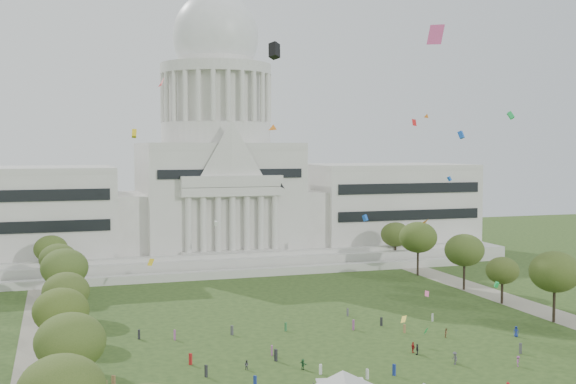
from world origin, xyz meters
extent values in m
plane|color=#2B421A|center=(0.00, 0.00, 0.00)|extent=(400.00, 400.00, 0.00)
cube|color=beige|center=(0.00, 115.00, 2.00)|extent=(160.00, 60.00, 4.00)
cube|color=beige|center=(0.00, 82.00, 1.00)|extent=(130.00, 3.00, 2.00)
cube|color=beige|center=(0.00, 90.00, 2.50)|extent=(140.00, 3.00, 5.00)
cube|color=beige|center=(-55.00, 114.00, 15.00)|extent=(50.00, 34.00, 22.00)
cube|color=beige|center=(55.00, 114.00, 15.00)|extent=(50.00, 34.00, 22.00)
cube|color=beige|center=(-27.00, 112.00, 12.00)|extent=(12.00, 26.00, 16.00)
cube|color=beige|center=(27.00, 112.00, 12.00)|extent=(12.00, 26.00, 16.00)
cube|color=beige|center=(0.00, 114.00, 18.00)|extent=(44.00, 38.00, 28.00)
cube|color=beige|center=(0.00, 94.00, 21.20)|extent=(28.00, 3.00, 2.40)
cube|color=black|center=(-55.00, 96.80, 17.00)|extent=(46.00, 0.40, 11.00)
cube|color=black|center=(55.00, 96.80, 17.00)|extent=(46.00, 0.40, 11.00)
cylinder|color=beige|center=(0.00, 114.00, 37.40)|extent=(32.00, 32.00, 6.00)
cylinder|color=beige|center=(0.00, 114.00, 47.40)|extent=(28.00, 28.00, 14.00)
cylinder|color=beige|center=(0.00, 114.00, 55.90)|extent=(32.40, 32.40, 3.00)
cylinder|color=beige|center=(0.00, 114.00, 61.40)|extent=(22.00, 22.00, 8.00)
ellipsoid|color=silver|center=(0.00, 114.00, 65.40)|extent=(25.00, 25.00, 26.20)
cube|color=gray|center=(-48.00, 30.00, 0.02)|extent=(8.00, 160.00, 0.04)
cube|color=gray|center=(48.00, 30.00, 0.02)|extent=(8.00, 160.00, 0.04)
ellipsoid|color=#3C521D|center=(-44.07, -2.96, 8.97)|extent=(8.86, 8.86, 7.25)
cylinder|color=black|center=(-45.04, 17.30, 2.73)|extent=(0.56, 0.56, 5.47)
ellipsoid|color=#3B4F16|center=(-45.04, 17.30, 8.53)|extent=(8.42, 8.42, 6.89)
cylinder|color=black|center=(44.17, 17.44, 3.10)|extent=(0.56, 0.56, 6.20)
ellipsoid|color=#384B19|center=(44.17, 17.44, 9.68)|extent=(9.55, 9.55, 7.82)
cylinder|color=black|center=(-44.09, 33.92, 2.64)|extent=(0.56, 0.56, 5.27)
ellipsoid|color=#3C4C1D|center=(-44.09, 33.92, 8.23)|extent=(8.12, 8.12, 6.65)
cylinder|color=black|center=(44.40, 34.48, 2.28)|extent=(0.56, 0.56, 4.56)
ellipsoid|color=#384618|center=(44.40, 34.48, 7.11)|extent=(7.01, 7.01, 5.74)
cylinder|color=black|center=(-44.08, 52.42, 3.02)|extent=(0.56, 0.56, 6.03)
ellipsoid|color=#3A511E|center=(-44.08, 52.42, 9.41)|extent=(9.29, 9.29, 7.60)
cylinder|color=black|center=(44.76, 50.04, 2.98)|extent=(0.56, 0.56, 5.97)
ellipsoid|color=#354C1A|center=(44.76, 50.04, 9.31)|extent=(9.19, 9.19, 7.52)
cylinder|color=black|center=(-45.22, 71.01, 2.70)|extent=(0.56, 0.56, 5.41)
ellipsoid|color=#374A1C|center=(-45.22, 71.01, 8.44)|extent=(8.33, 8.33, 6.81)
cylinder|color=black|center=(43.49, 70.19, 3.19)|extent=(0.56, 0.56, 6.37)
ellipsoid|color=#344B17|center=(43.49, 70.19, 9.94)|extent=(9.82, 9.82, 8.03)
cylinder|color=black|center=(-46.87, 89.14, 2.66)|extent=(0.56, 0.56, 5.32)
ellipsoid|color=#374E19|center=(-46.87, 89.14, 8.29)|extent=(8.19, 8.19, 6.70)
cylinder|color=black|center=(45.96, 88.13, 2.73)|extent=(0.56, 0.56, 5.47)
ellipsoid|color=#344718|center=(45.96, 88.13, 8.53)|extent=(8.42, 8.42, 6.89)
pyramid|color=silver|center=(-11.03, -11.88, 3.86)|extent=(10.55, 10.55, 2.09)
imported|color=navy|center=(30.93, 10.59, 0.94)|extent=(1.08, 1.06, 1.88)
imported|color=olive|center=(19.03, 13.90, 0.81)|extent=(0.91, 0.90, 1.62)
imported|color=#4C4C51|center=(12.19, -0.29, 0.98)|extent=(0.71, 1.30, 1.97)
imported|color=#26262B|center=(9.17, 6.08, 0.89)|extent=(0.85, 1.16, 1.78)
imported|color=#33723F|center=(-10.75, 4.48, 0.80)|extent=(1.11, 1.60, 1.61)
imported|color=#4C4C51|center=(-18.81, 6.97, 0.74)|extent=(0.83, 0.79, 1.47)
imported|color=#994C8C|center=(20.75, -4.22, 0.82)|extent=(1.15, 1.13, 1.64)
imported|color=#B21E1E|center=(9.08, 7.32, 0.89)|extent=(0.67, 1.09, 1.77)
cube|color=navy|center=(0.95, -2.30, 0.84)|extent=(0.46, 0.52, 1.68)
cube|color=silver|center=(22.57, 25.13, 0.73)|extent=(0.45, 0.43, 1.47)
cube|color=#26262B|center=(-25.25, 5.38, 0.89)|extent=(0.41, 0.53, 1.78)
cube|color=#994C8C|center=(-26.40, 26.89, 0.88)|extent=(0.31, 0.48, 1.76)
cube|color=#4C4C51|center=(-16.24, 27.00, 0.86)|extent=(0.53, 0.51, 1.72)
cube|color=#994C8C|center=(-42.00, 28.69, 0.74)|extent=(0.36, 0.45, 1.47)
cube|color=silver|center=(-3.46, -2.64, 0.75)|extent=(0.37, 0.46, 1.50)
cube|color=#26262B|center=(11.78, 24.94, 0.80)|extent=(0.48, 0.49, 1.60)
cube|color=olive|center=(13.53, 19.00, 0.77)|extent=(0.29, 0.43, 1.54)
cube|color=#4C4C51|center=(25.28, 1.51, 0.86)|extent=(0.54, 0.49, 1.73)
cube|color=#33723F|center=(-6.34, 26.74, 0.78)|extent=(0.48, 0.45, 1.55)
cube|color=navy|center=(-19.63, -0.87, 0.78)|extent=(0.47, 0.48, 1.57)
cube|color=silver|center=(-9.05, 1.48, 0.76)|extent=(0.42, 0.28, 1.51)
cube|color=#994C8C|center=(-13.09, 12.91, 0.81)|extent=(0.37, 0.48, 1.62)
cube|color=#994C8C|center=(5.64, 23.76, 0.92)|extent=(0.53, 0.57, 1.84)
cube|color=#4C4C51|center=(8.77, 33.99, 0.78)|extent=(0.28, 0.43, 1.57)
cube|color=#26262B|center=(-13.38, 9.75, 0.93)|extent=(0.45, 0.57, 1.87)
cube|color=olive|center=(-38.35, 4.54, 0.90)|extent=(0.56, 0.50, 1.80)
cube|color=#B21E1E|center=(-26.32, 11.99, 0.88)|extent=(0.54, 0.54, 1.77)
cube|color=#26262B|center=(-32.18, 29.34, 0.83)|extent=(0.44, 0.52, 1.66)
camera|label=1|loc=(-45.42, -95.59, 33.20)|focal=45.00mm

